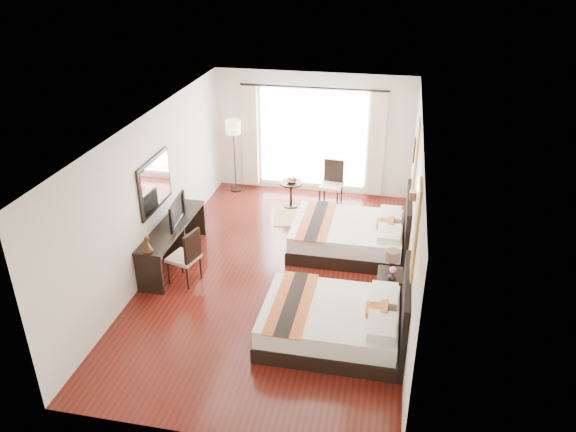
% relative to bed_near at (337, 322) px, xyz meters
% --- Properties ---
extents(floor, '(4.50, 7.50, 0.01)m').
position_rel_bed_near_xyz_m(floor, '(-1.24, 1.60, -0.32)').
color(floor, '#3B100A').
rests_on(floor, ground).
extents(ceiling, '(4.50, 7.50, 0.02)m').
position_rel_bed_near_xyz_m(ceiling, '(-1.24, 1.60, 2.48)').
color(ceiling, white).
rests_on(ceiling, wall_headboard).
extents(wall_headboard, '(0.01, 7.50, 2.80)m').
position_rel_bed_near_xyz_m(wall_headboard, '(1.00, 1.60, 1.09)').
color(wall_headboard, silver).
rests_on(wall_headboard, floor).
extents(wall_desk, '(0.01, 7.50, 2.80)m').
position_rel_bed_near_xyz_m(wall_desk, '(-3.49, 1.60, 1.09)').
color(wall_desk, silver).
rests_on(wall_desk, floor).
extents(wall_window, '(4.50, 0.01, 2.80)m').
position_rel_bed_near_xyz_m(wall_window, '(-1.24, 5.34, 1.09)').
color(wall_window, silver).
rests_on(wall_window, floor).
extents(wall_entry, '(4.50, 0.01, 2.80)m').
position_rel_bed_near_xyz_m(wall_entry, '(-1.24, -2.15, 1.09)').
color(wall_entry, silver).
rests_on(wall_entry, floor).
extents(window_glass, '(2.40, 0.02, 2.20)m').
position_rel_bed_near_xyz_m(window_glass, '(-1.24, 5.33, 0.99)').
color(window_glass, white).
rests_on(window_glass, wall_window).
extents(sheer_curtain, '(2.30, 0.02, 2.10)m').
position_rel_bed_near_xyz_m(sheer_curtain, '(-1.24, 5.27, 0.99)').
color(sheer_curtain, white).
rests_on(sheer_curtain, wall_window).
extents(drape_left, '(0.35, 0.14, 2.35)m').
position_rel_bed_near_xyz_m(drape_left, '(-2.69, 5.23, 0.97)').
color(drape_left, beige).
rests_on(drape_left, floor).
extents(drape_right, '(0.35, 0.14, 2.35)m').
position_rel_bed_near_xyz_m(drape_right, '(0.21, 5.23, 0.97)').
color(drape_right, beige).
rests_on(drape_right, floor).
extents(art_panel_near, '(0.03, 0.50, 1.35)m').
position_rel_bed_near_xyz_m(art_panel_near, '(0.99, -0.00, 1.64)').
color(art_panel_near, maroon).
rests_on(art_panel_near, wall_headboard).
extents(art_panel_far, '(0.03, 0.50, 1.35)m').
position_rel_bed_near_xyz_m(art_panel_far, '(0.99, 2.71, 1.64)').
color(art_panel_far, maroon).
rests_on(art_panel_far, wall_headboard).
extents(wall_sconce, '(0.10, 0.14, 0.14)m').
position_rel_bed_near_xyz_m(wall_sconce, '(0.95, 1.20, 1.61)').
color(wall_sconce, '#442818').
rests_on(wall_sconce, wall_headboard).
extents(mirror_frame, '(0.04, 1.25, 0.95)m').
position_rel_bed_near_xyz_m(mirror_frame, '(-3.46, 1.65, 1.24)').
color(mirror_frame, black).
rests_on(mirror_frame, wall_desk).
extents(mirror_glass, '(0.01, 1.12, 0.82)m').
position_rel_bed_near_xyz_m(mirror_glass, '(-3.44, 1.65, 1.24)').
color(mirror_glass, white).
rests_on(mirror_glass, mirror_frame).
extents(bed_near, '(2.12, 1.66, 1.20)m').
position_rel_bed_near_xyz_m(bed_near, '(0.00, 0.00, 0.00)').
color(bed_near, black).
rests_on(bed_near, floor).
extents(bed_far, '(2.19, 1.70, 1.23)m').
position_rel_bed_near_xyz_m(bed_far, '(-0.03, 2.71, 0.01)').
color(bed_far, black).
rests_on(bed_far, floor).
extents(nightstand, '(0.41, 0.51, 0.49)m').
position_rel_bed_near_xyz_m(nightstand, '(0.72, 1.20, -0.07)').
color(nightstand, black).
rests_on(nightstand, floor).
extents(table_lamp, '(0.23, 0.23, 0.37)m').
position_rel_bed_near_xyz_m(table_lamp, '(0.74, 1.30, 0.44)').
color(table_lamp, black).
rests_on(table_lamp, nightstand).
extents(vase, '(0.14, 0.14, 0.14)m').
position_rel_bed_near_xyz_m(vase, '(0.75, 1.01, 0.26)').
color(vase, black).
rests_on(vase, nightstand).
extents(console_desk, '(0.50, 2.20, 0.76)m').
position_rel_bed_near_xyz_m(console_desk, '(-3.23, 1.65, 0.07)').
color(console_desk, black).
rests_on(console_desk, floor).
extents(television, '(0.18, 0.85, 0.49)m').
position_rel_bed_near_xyz_m(television, '(-3.21, 1.72, 0.69)').
color(television, black).
rests_on(television, console_desk).
extents(bronze_figurine, '(0.19, 0.19, 0.26)m').
position_rel_bed_near_xyz_m(bronze_figurine, '(-3.23, 0.65, 0.58)').
color(bronze_figurine, '#442818').
rests_on(bronze_figurine, console_desk).
extents(desk_chair, '(0.57, 0.57, 1.01)m').
position_rel_bed_near_xyz_m(desk_chair, '(-2.77, 1.04, -0.00)').
color(desk_chair, tan).
rests_on(desk_chair, floor).
extents(floor_lamp, '(0.35, 0.35, 1.72)m').
position_rel_bed_near_xyz_m(floor_lamp, '(-3.02, 4.98, 1.15)').
color(floor_lamp, black).
rests_on(floor_lamp, floor).
extents(side_table, '(0.50, 0.50, 0.58)m').
position_rel_bed_near_xyz_m(side_table, '(-1.57, 4.39, -0.02)').
color(side_table, black).
rests_on(side_table, floor).
extents(fruit_bowl, '(0.31, 0.31, 0.06)m').
position_rel_bed_near_xyz_m(fruit_bowl, '(-1.55, 4.38, 0.30)').
color(fruit_bowl, '#433218').
rests_on(fruit_bowl, side_table).
extents(window_chair, '(0.53, 0.53, 1.02)m').
position_rel_bed_near_xyz_m(window_chair, '(-0.70, 4.62, 0.00)').
color(window_chair, tan).
rests_on(window_chair, floor).
extents(jute_rug, '(1.35, 1.04, 0.01)m').
position_rel_bed_near_xyz_m(jute_rug, '(-1.22, 3.85, -0.30)').
color(jute_rug, tan).
rests_on(jute_rug, floor).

